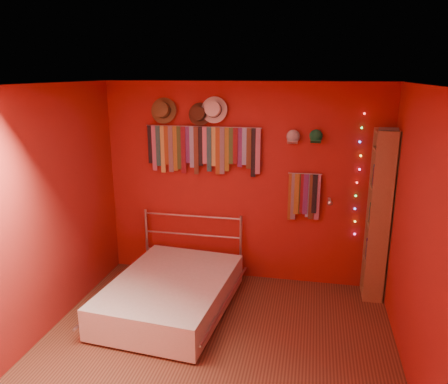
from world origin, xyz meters
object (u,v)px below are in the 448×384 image
Objects in this scene: bookshelf at (382,216)px; bed at (171,293)px; reading_lamp at (330,202)px; tie_rack at (202,147)px.

bookshelf is 2.56m from bed.
bed is at bearing -155.23° from reading_lamp.
tie_rack is 2.27m from bookshelf.
bookshelf is 1.09× the size of bed.
bookshelf is (2.16, -0.15, -0.69)m from tie_rack.
bookshelf is (0.59, 0.00, -0.13)m from reading_lamp.
tie_rack is 0.72× the size of bookshelf.
bookshelf is at bearing 23.88° from bed.
bookshelf is at bearing 0.38° from reading_lamp.
reading_lamp is at bearing 29.68° from bed.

